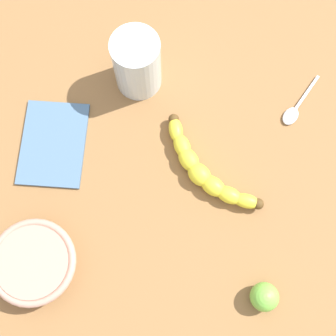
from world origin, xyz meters
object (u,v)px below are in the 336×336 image
object	(u,v)px
lime_fruit	(264,297)
teaspoon	(293,113)
ceramic_bowl	(35,263)
banana	(204,170)
smoothie_glass	(137,65)

from	to	relation	value
lime_fruit	teaspoon	xyz separation A→B (cm)	(-31.49, 0.72, -1.82)
ceramic_bowl	teaspoon	world-z (taller)	ceramic_bowl
banana	ceramic_bowl	distance (cm)	30.40
teaspoon	banana	bearing A→B (deg)	-20.05
banana	teaspoon	distance (cm)	19.07
teaspoon	lime_fruit	bearing A→B (deg)	22.90
lime_fruit	teaspoon	world-z (taller)	lime_fruit
banana	teaspoon	bearing A→B (deg)	81.23
ceramic_bowl	lime_fruit	world-z (taller)	same
ceramic_bowl	smoothie_glass	bearing A→B (deg)	166.06
ceramic_bowl	teaspoon	bearing A→B (deg)	132.90
banana	lime_fruit	world-z (taller)	lime_fruit
smoothie_glass	lime_fruit	bearing A→B (deg)	39.58
teaspoon	smoothie_glass	bearing A→B (deg)	-67.88
banana	smoothie_glass	xyz separation A→B (cm)	(-14.64, -14.30, 3.77)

